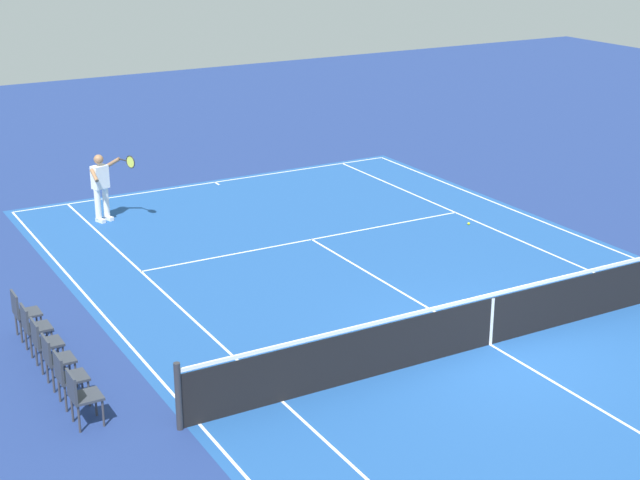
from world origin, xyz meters
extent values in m
plane|color=navy|center=(0.00, 0.00, 0.00)|extent=(60.00, 60.00, 0.00)
cube|color=#1E4C93|center=(0.00, 0.00, 0.00)|extent=(24.20, 11.40, 0.00)
cube|color=white|center=(11.90, 0.00, 0.00)|extent=(0.05, 11.00, 0.01)
cube|color=white|center=(0.00, 5.50, 0.00)|extent=(23.80, 0.05, 0.01)
cube|color=white|center=(0.00, 4.11, 0.00)|extent=(23.80, 0.05, 0.01)
cube|color=white|center=(6.40, 0.00, 0.00)|extent=(0.05, 8.22, 0.01)
cube|color=white|center=(0.00, 0.00, 0.00)|extent=(12.80, 0.05, 0.01)
cube|color=white|center=(11.75, 0.00, 0.00)|extent=(0.30, 0.05, 0.01)
cylinder|color=#2D2D33|center=(0.00, 5.80, 0.54)|extent=(0.10, 0.10, 1.08)
cube|color=black|center=(0.00, 0.00, 0.44)|extent=(0.02, 11.60, 0.88)
cube|color=white|center=(0.00, 0.00, 0.95)|extent=(0.04, 11.60, 0.06)
cube|color=white|center=(0.00, 0.00, 0.44)|extent=(0.04, 0.06, 0.88)
cylinder|color=white|center=(10.09, 3.85, 0.45)|extent=(0.15, 0.15, 0.74)
cube|color=white|center=(10.04, 3.83, 0.04)|extent=(0.30, 0.20, 0.09)
cylinder|color=white|center=(10.17, 3.62, 0.45)|extent=(0.15, 0.15, 0.74)
cube|color=white|center=(10.12, 3.60, 0.04)|extent=(0.30, 0.20, 0.09)
cube|color=white|center=(10.13, 3.73, 1.10)|extent=(0.35, 0.44, 0.56)
sphere|color=#9E704C|center=(10.13, 3.73, 1.53)|extent=(0.23, 0.23, 0.23)
cylinder|color=#9E704C|center=(9.88, 3.94, 1.23)|extent=(0.41, 0.09, 0.26)
cylinder|color=#9E704C|center=(10.06, 3.41, 1.43)|extent=(0.38, 0.33, 0.30)
cylinder|color=#232326|center=(9.78, 3.25, 1.54)|extent=(0.28, 0.13, 0.04)
torus|color=#232326|center=(9.51, 3.16, 1.54)|extent=(0.30, 0.13, 0.31)
cylinder|color=#C6D84C|center=(9.51, 3.16, 1.54)|extent=(0.26, 0.09, 0.27)
sphere|color=#CCE01E|center=(5.46, -3.79, 0.03)|extent=(0.07, 0.07, 0.07)
cylinder|color=#38383D|center=(0.99, 6.75, 0.22)|extent=(0.04, 0.04, 0.44)
cylinder|color=#38383D|center=(0.63, 6.75, 0.22)|extent=(0.04, 0.04, 0.44)
cylinder|color=#38383D|center=(0.99, 7.11, 0.22)|extent=(0.04, 0.04, 0.44)
cylinder|color=#38383D|center=(0.63, 7.11, 0.22)|extent=(0.04, 0.04, 0.44)
cube|color=#333842|center=(0.81, 6.93, 0.46)|extent=(0.44, 0.44, 0.04)
cube|color=#333842|center=(0.81, 7.13, 0.68)|extent=(0.44, 0.04, 0.40)
cylinder|color=#38383D|center=(1.70, 6.75, 0.22)|extent=(0.04, 0.04, 0.44)
cylinder|color=#38383D|center=(1.34, 6.75, 0.22)|extent=(0.04, 0.04, 0.44)
cylinder|color=#38383D|center=(1.70, 7.11, 0.22)|extent=(0.04, 0.04, 0.44)
cylinder|color=#38383D|center=(1.34, 7.11, 0.22)|extent=(0.04, 0.04, 0.44)
cube|color=#333842|center=(1.52, 6.93, 0.46)|extent=(0.44, 0.44, 0.04)
cube|color=#333842|center=(1.52, 7.13, 0.68)|extent=(0.44, 0.04, 0.40)
cylinder|color=#38383D|center=(2.40, 6.75, 0.22)|extent=(0.04, 0.04, 0.44)
cylinder|color=#38383D|center=(2.04, 6.75, 0.22)|extent=(0.04, 0.04, 0.44)
cylinder|color=#38383D|center=(2.40, 7.11, 0.22)|extent=(0.04, 0.04, 0.44)
cylinder|color=#38383D|center=(2.04, 7.11, 0.22)|extent=(0.04, 0.04, 0.44)
cube|color=#333842|center=(2.22, 6.93, 0.46)|extent=(0.44, 0.44, 0.04)
cube|color=#333842|center=(2.22, 7.13, 0.68)|extent=(0.44, 0.04, 0.40)
cylinder|color=#38383D|center=(3.10, 6.75, 0.22)|extent=(0.04, 0.04, 0.44)
cylinder|color=#38383D|center=(2.74, 6.75, 0.22)|extent=(0.04, 0.04, 0.44)
cylinder|color=#38383D|center=(3.10, 7.11, 0.22)|extent=(0.04, 0.04, 0.44)
cylinder|color=#38383D|center=(2.74, 7.11, 0.22)|extent=(0.04, 0.04, 0.44)
cube|color=#333842|center=(2.92, 6.93, 0.46)|extent=(0.44, 0.44, 0.04)
cube|color=#333842|center=(2.92, 7.13, 0.68)|extent=(0.44, 0.04, 0.40)
cylinder|color=#38383D|center=(3.80, 6.75, 0.22)|extent=(0.04, 0.04, 0.44)
cylinder|color=#38383D|center=(3.44, 6.75, 0.22)|extent=(0.04, 0.04, 0.44)
cylinder|color=#38383D|center=(3.80, 7.11, 0.22)|extent=(0.04, 0.04, 0.44)
cylinder|color=#38383D|center=(3.44, 7.11, 0.22)|extent=(0.04, 0.04, 0.44)
cube|color=#333842|center=(3.62, 6.93, 0.46)|extent=(0.44, 0.44, 0.04)
cube|color=#333842|center=(3.62, 7.13, 0.68)|extent=(0.44, 0.04, 0.40)
cylinder|color=#38383D|center=(4.50, 6.75, 0.22)|extent=(0.04, 0.04, 0.44)
cylinder|color=#38383D|center=(4.14, 6.75, 0.22)|extent=(0.04, 0.04, 0.44)
cylinder|color=#38383D|center=(4.50, 7.11, 0.22)|extent=(0.04, 0.04, 0.44)
cylinder|color=#38383D|center=(4.14, 7.11, 0.22)|extent=(0.04, 0.04, 0.44)
cube|color=#333842|center=(4.32, 6.93, 0.46)|extent=(0.44, 0.44, 0.04)
cube|color=#333842|center=(4.32, 7.13, 0.68)|extent=(0.44, 0.04, 0.40)
camera|label=1|loc=(-11.85, 10.18, 7.34)|focal=54.18mm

